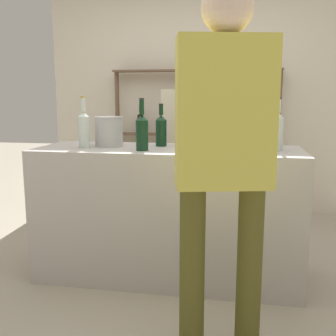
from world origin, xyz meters
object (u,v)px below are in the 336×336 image
object	(u,v)px
counter_bottle_3	(263,129)
ice_bucket	(109,131)
counter_bottle_4	(278,130)
wine_glass	(224,132)
counter_bottle_2	(142,131)
counter_bottle_1	(161,130)
counter_bottle_0	(84,128)
server_behind_counter	(188,139)
cork_jar	(218,140)
customer_right	(224,146)
counter_bottle_5	(192,126)

from	to	relation	value
counter_bottle_3	ice_bucket	world-z (taller)	counter_bottle_3
counter_bottle_4	wine_glass	world-z (taller)	counter_bottle_4
counter_bottle_2	counter_bottle_3	bearing A→B (deg)	8.89
counter_bottle_1	counter_bottle_3	distance (m)	0.74
wine_glass	counter_bottle_0	bearing A→B (deg)	-166.23
counter_bottle_0	counter_bottle_3	xyz separation A→B (m)	(1.25, 0.05, 0.01)
counter_bottle_0	server_behind_counter	xyz separation A→B (m)	(0.62, 1.04, -0.17)
counter_bottle_4	wine_glass	size ratio (longest dim) A/B	2.32
counter_bottle_4	cork_jar	xyz separation A→B (m)	(-0.40, -0.08, -0.07)
counter_bottle_1	customer_right	bearing A→B (deg)	-63.24
counter_bottle_4	counter_bottle_0	bearing A→B (deg)	-175.16
wine_glass	counter_bottle_3	bearing A→B (deg)	-35.87
ice_bucket	cork_jar	bearing A→B (deg)	-5.75
counter_bottle_0	counter_bottle_2	distance (m)	0.45
counter_bottle_0	ice_bucket	distance (m)	0.19
counter_bottle_1	counter_bottle_3	size ratio (longest dim) A/B	0.83
wine_glass	counter_bottle_5	bearing A→B (deg)	178.98
counter_bottle_2	counter_bottle_4	bearing A→B (deg)	11.87
counter_bottle_0	cork_jar	bearing A→B (deg)	2.32
counter_bottle_0	counter_bottle_4	size ratio (longest dim) A/B	1.02
counter_bottle_1	customer_right	size ratio (longest dim) A/B	0.17
counter_bottle_4	counter_bottle_5	distance (m)	0.62
counter_bottle_1	counter_bottle_4	distance (m)	0.83
counter_bottle_3	counter_bottle_4	xyz separation A→B (m)	(0.10, 0.06, -0.01)
counter_bottle_1	counter_bottle_2	xyz separation A→B (m)	(-0.08, -0.27, 0.01)
customer_right	cork_jar	bearing A→B (deg)	-8.17
wine_glass	ice_bucket	distance (m)	0.85
server_behind_counter	customer_right	size ratio (longest dim) A/B	0.88
counter_bottle_2	wine_glass	bearing A→B (deg)	30.46
counter_bottle_4	server_behind_counter	world-z (taller)	server_behind_counter
counter_bottle_0	customer_right	bearing A→B (deg)	-37.77
wine_glass	cork_jar	xyz separation A→B (m)	(-0.03, -0.20, -0.04)
wine_glass	customer_right	world-z (taller)	customer_right
counter_bottle_5	server_behind_counter	xyz separation A→B (m)	(-0.13, 0.80, -0.18)
counter_bottle_5	server_behind_counter	size ratio (longest dim) A/B	0.24
counter_bottle_0	wine_glass	bearing A→B (deg)	13.77
server_behind_counter	wine_glass	bearing A→B (deg)	34.10
counter_bottle_0	ice_bucket	world-z (taller)	counter_bottle_0
wine_glass	cork_jar	distance (m)	0.21
counter_bottle_5	counter_bottle_3	bearing A→B (deg)	-21.39
counter_bottle_0	ice_bucket	size ratio (longest dim) A/B	1.66
counter_bottle_3	server_behind_counter	world-z (taller)	server_behind_counter
counter_bottle_5	cork_jar	distance (m)	0.30
counter_bottle_5	ice_bucket	xyz separation A→B (m)	(-0.60, -0.13, -0.04)
server_behind_counter	counter_bottle_1	bearing A→B (deg)	3.19
counter_bottle_0	counter_bottle_2	bearing A→B (deg)	-9.69
counter_bottle_2	counter_bottle_3	world-z (taller)	counter_bottle_3
wine_glass	server_behind_counter	distance (m)	0.89
ice_bucket	wine_glass	bearing A→B (deg)	8.24
server_behind_counter	counter_bottle_5	bearing A→B (deg)	18.94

